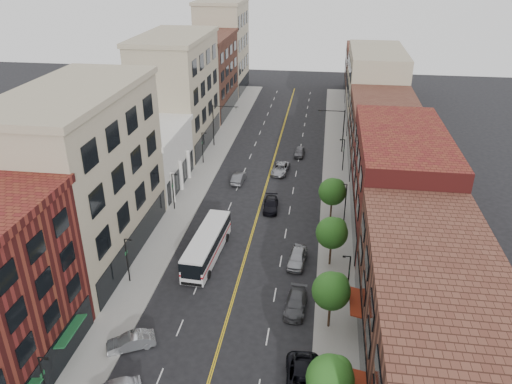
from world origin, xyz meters
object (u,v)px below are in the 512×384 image
at_px(car_lane_a, 271,205).
at_px(car_lane_c, 299,152).
at_px(car_parked_mid, 296,303).
at_px(city_bus, 207,244).
at_px(car_lane_behind, 239,178).
at_px(car_lane_b, 280,169).
at_px(car_parked_near, 303,381).
at_px(car_parked_far, 297,257).
at_px(car_angle_b, 131,342).

xyz_separation_m(car_lane_a, car_lane_c, (2.52, 19.55, -0.00)).
bearing_deg(car_parked_mid, city_bus, 147.59).
distance_m(car_lane_behind, car_lane_c, 14.32).
xyz_separation_m(car_parked_mid, car_lane_behind, (-10.35, 27.63, 0.02)).
bearing_deg(car_lane_b, car_parked_near, -76.07).
relative_size(car_parked_far, car_lane_a, 0.99).
height_order(car_parked_mid, car_lane_behind, car_lane_behind).
height_order(car_parked_near, car_parked_mid, car_parked_near).
relative_size(car_lane_behind, car_lane_b, 0.85).
xyz_separation_m(car_angle_b, car_lane_behind, (3.25, 34.72, 0.03)).
relative_size(car_angle_b, car_lane_a, 0.89).
distance_m(car_angle_b, car_parked_mid, 15.33).
distance_m(car_angle_b, car_lane_b, 40.06).
bearing_deg(car_lane_a, car_lane_behind, 122.61).
relative_size(city_bus, car_parked_near, 1.96).
bearing_deg(car_parked_near, car_lane_a, 98.19).
relative_size(city_bus, car_parked_mid, 2.45).
bearing_deg(car_lane_behind, car_lane_a, 128.60).
bearing_deg(car_parked_far, car_lane_behind, 121.35).
xyz_separation_m(car_parked_near, car_lane_b, (-5.82, 41.43, -0.12)).
bearing_deg(car_parked_mid, car_parked_far, 96.62).
height_order(car_angle_b, car_lane_b, car_lane_b).
bearing_deg(car_parked_near, car_parked_far, 92.12).
relative_size(car_lane_a, car_lane_b, 0.92).
bearing_deg(car_parked_mid, car_lane_a, 107.01).
relative_size(city_bus, car_lane_b, 2.30).
xyz_separation_m(city_bus, car_angle_b, (-3.25, -14.64, -1.03)).
relative_size(car_parked_near, car_lane_b, 1.17).
height_order(car_lane_behind, car_lane_c, car_lane_behind).
distance_m(car_parked_mid, car_lane_behind, 29.51).
height_order(car_lane_behind, car_lane_a, car_lane_behind).
bearing_deg(city_bus, car_parked_near, -52.55).
bearing_deg(car_parked_near, car_parked_mid, 94.06).
xyz_separation_m(car_parked_near, car_lane_a, (-5.90, 29.32, -0.15)).
height_order(city_bus, car_parked_near, city_bus).
distance_m(car_parked_near, car_lane_behind, 38.87).
distance_m(car_parked_far, car_lane_behind, 22.24).
height_order(city_bus, car_lane_a, city_bus).
distance_m(city_bus, car_parked_far, 9.99).
height_order(city_bus, car_parked_mid, city_bus).
xyz_separation_m(car_parked_far, car_lane_behind, (-9.95, 19.89, -0.08)).
height_order(car_lane_behind, car_lane_b, car_lane_behind).
relative_size(car_angle_b, car_lane_c, 1.05).
height_order(car_parked_near, car_lane_behind, car_parked_near).
distance_m(car_lane_a, car_lane_c, 19.72).
relative_size(city_bus, car_angle_b, 2.81).
bearing_deg(car_lane_b, car_parked_mid, -75.84).
height_order(city_bus, car_lane_behind, city_bus).
height_order(car_lane_b, car_lane_c, car_lane_b).
bearing_deg(city_bus, car_angle_b, -99.23).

